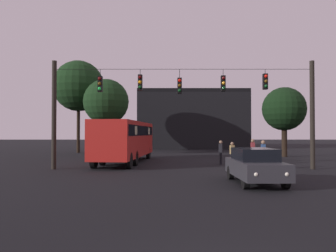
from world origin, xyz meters
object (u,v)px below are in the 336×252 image
car_near_right (254,165)px  tree_right_far (77,86)px  pedestrian_crossing_center (251,150)px  pedestrian_near_bus (219,151)px  tree_behind_building (283,109)px  tree_left_silhouette (105,102)px  city_bus (124,137)px  pedestrian_crossing_left (262,153)px  pedestrian_crossing_right (231,152)px

car_near_right → tree_right_far: tree_right_far is taller
pedestrian_crossing_center → pedestrian_near_bus: size_ratio=1.06×
pedestrian_crossing_center → car_near_right: bearing=-103.3°
pedestrian_near_bus → tree_behind_building: tree_behind_building is taller
pedestrian_crossing_center → pedestrian_near_bus: (-2.15, 0.34, -0.07)m
tree_left_silhouette → city_bus: bearing=-71.5°
city_bus → pedestrian_near_bus: (6.80, -1.40, -0.92)m
city_bus → tree_right_far: 15.38m
pedestrian_crossing_left → tree_behind_building: 12.66m
tree_left_silhouette → pedestrian_crossing_left: bearing=-49.8°
pedestrian_crossing_center → tree_behind_building: 10.05m
car_near_right → tree_right_far: size_ratio=0.43×
tree_behind_building → pedestrian_crossing_left: bearing=-114.5°
tree_right_far → tree_behind_building: bearing=-16.9°
pedestrian_crossing_left → tree_left_silhouette: tree_left_silhouette is taller
city_bus → car_near_right: bearing=-56.4°
pedestrian_crossing_right → city_bus: bearing=162.3°
pedestrian_crossing_right → pedestrian_near_bus: (-0.61, 0.97, 0.05)m
city_bus → car_near_right: (6.91, -10.39, -1.07)m
pedestrian_near_bus → tree_right_far: bearing=134.1°
tree_left_silhouette → tree_behind_building: 17.34m
tree_left_silhouette → pedestrian_crossing_center: bearing=-42.7°
pedestrian_near_bus → tree_right_far: size_ratio=0.16×
tree_behind_building → pedestrian_near_bus: bearing=-132.4°
pedestrian_crossing_left → pedestrian_crossing_center: 3.02m
pedestrian_crossing_left → tree_left_silhouette: 19.08m
city_bus → tree_right_far: size_ratio=1.09×
pedestrian_crossing_center → tree_right_far: bearing=137.6°
pedestrian_crossing_center → tree_left_silhouette: size_ratio=0.23×
city_bus → tree_behind_building: 15.46m
tree_left_silhouette → tree_behind_building: bearing=-10.3°
pedestrian_crossing_center → city_bus: bearing=169.0°
city_bus → tree_right_far: bearing=118.3°
tree_behind_building → car_near_right: bearing=-112.6°
tree_behind_building → tree_right_far: 21.83m
pedestrian_crossing_right → tree_left_silhouette: (-10.57, 11.80, 4.46)m
city_bus → tree_left_silhouette: tree_left_silhouette is taller
pedestrian_near_bus → tree_behind_building: (7.07, 7.74, 3.45)m
car_near_right → tree_behind_building: 18.48m
car_near_right → pedestrian_crossing_left: 5.96m
pedestrian_crossing_center → tree_right_far: 22.26m
pedestrian_near_bus → tree_left_silhouette: bearing=132.6°
pedestrian_crossing_right → pedestrian_crossing_left: bearing=-59.4°
tree_behind_building → city_bus: bearing=-155.4°
car_near_right → pedestrian_near_bus: size_ratio=2.62×
pedestrian_crossing_left → pedestrian_crossing_right: bearing=120.6°
city_bus → pedestrian_crossing_right: 7.84m
pedestrian_crossing_left → pedestrian_near_bus: (-2.03, 3.36, -0.05)m
pedestrian_crossing_left → pedestrian_crossing_right: size_ratio=1.10×
pedestrian_crossing_center → tree_left_silhouette: 17.04m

